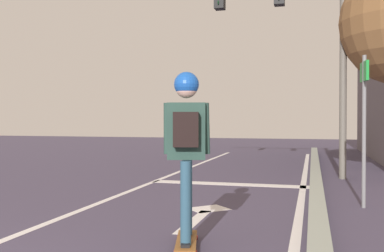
{
  "coord_description": "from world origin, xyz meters",
  "views": [
    {
      "loc": [
        3.18,
        -1.85,
        1.35
      ],
      "look_at": [
        1.25,
        5.21,
        1.25
      ],
      "focal_mm": 41.22,
      "sensor_mm": 36.0,
      "label": 1
    }
  ],
  "objects_px": {
    "skater": "(186,132)",
    "street_sign_post": "(364,108)",
    "traffic_signal_mast": "(291,24)",
    "skateboard": "(186,241)"
  },
  "relations": [
    {
      "from": "skateboard",
      "to": "traffic_signal_mast",
      "type": "xyz_separation_m",
      "value": [
        0.8,
        6.12,
        3.52
      ]
    },
    {
      "from": "traffic_signal_mast",
      "to": "skater",
      "type": "bearing_deg",
      "value": -97.37
    },
    {
      "from": "skater",
      "to": "street_sign_post",
      "type": "distance_m",
      "value": 3.43
    },
    {
      "from": "skater",
      "to": "street_sign_post",
      "type": "xyz_separation_m",
      "value": [
        2.04,
        2.74,
        0.3
      ]
    },
    {
      "from": "skateboard",
      "to": "street_sign_post",
      "type": "bearing_deg",
      "value": 53.05
    },
    {
      "from": "skateboard",
      "to": "skater",
      "type": "distance_m",
      "value": 1.16
    },
    {
      "from": "traffic_signal_mast",
      "to": "street_sign_post",
      "type": "relative_size",
      "value": 2.14
    },
    {
      "from": "skateboard",
      "to": "skater",
      "type": "bearing_deg",
      "value": -76.31
    },
    {
      "from": "skater",
      "to": "traffic_signal_mast",
      "type": "xyz_separation_m",
      "value": [
        0.79,
        6.13,
        2.36
      ]
    },
    {
      "from": "skateboard",
      "to": "traffic_signal_mast",
      "type": "height_order",
      "value": "traffic_signal_mast"
    }
  ]
}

